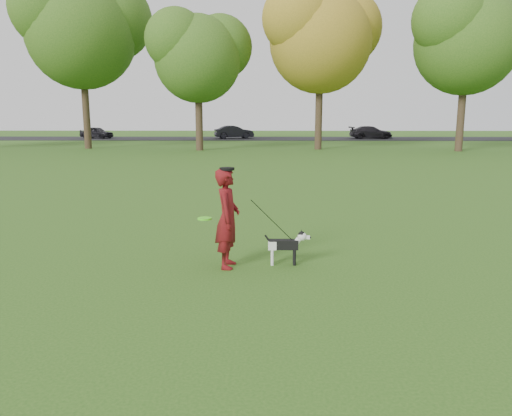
{
  "coord_description": "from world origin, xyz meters",
  "views": [
    {
      "loc": [
        0.27,
        -7.87,
        2.55
      ],
      "look_at": [
        0.14,
        0.39,
        0.95
      ],
      "focal_mm": 35.0,
      "sensor_mm": 36.0,
      "label": 1
    }
  ],
  "objects_px": {
    "man": "(228,218)",
    "car_left": "(97,132)",
    "dog": "(287,244)",
    "car_right": "(371,132)",
    "car_mid": "(234,132)"
  },
  "relations": [
    {
      "from": "man",
      "to": "car_left",
      "type": "relative_size",
      "value": 0.51
    },
    {
      "from": "car_left",
      "to": "car_right",
      "type": "bearing_deg",
      "value": -71.02
    },
    {
      "from": "man",
      "to": "dog",
      "type": "bearing_deg",
      "value": -78.45
    },
    {
      "from": "car_right",
      "to": "car_left",
      "type": "bearing_deg",
      "value": 85.41
    },
    {
      "from": "man",
      "to": "dog",
      "type": "relative_size",
      "value": 2.11
    },
    {
      "from": "dog",
      "to": "man",
      "type": "bearing_deg",
      "value": -172.08
    },
    {
      "from": "car_mid",
      "to": "man",
      "type": "bearing_deg",
      "value": 167.98
    },
    {
      "from": "dog",
      "to": "car_right",
      "type": "xyz_separation_m",
      "value": [
        9.77,
        39.74,
        0.24
      ]
    },
    {
      "from": "car_mid",
      "to": "car_right",
      "type": "xyz_separation_m",
      "value": [
        12.99,
        0.0,
        -0.02
      ]
    },
    {
      "from": "man",
      "to": "car_left",
      "type": "bearing_deg",
      "value": 24.72
    },
    {
      "from": "car_mid",
      "to": "car_right",
      "type": "relative_size",
      "value": 0.91
    },
    {
      "from": "man",
      "to": "car_mid",
      "type": "bearing_deg",
      "value": 6.82
    },
    {
      "from": "dog",
      "to": "car_right",
      "type": "bearing_deg",
      "value": 76.18
    },
    {
      "from": "car_left",
      "to": "man",
      "type": "bearing_deg",
      "value": -139.92
    },
    {
      "from": "man",
      "to": "car_left",
      "type": "height_order",
      "value": "man"
    }
  ]
}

